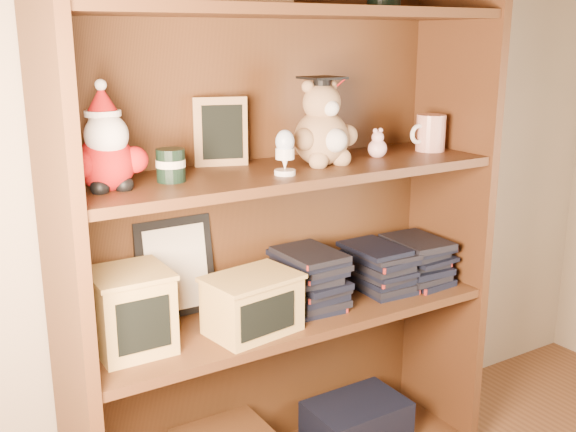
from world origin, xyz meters
name	(u,v)px	position (x,y,z in m)	size (l,w,h in m)	color
bookcase	(277,227)	(0.03, 1.36, 0.78)	(1.20, 0.35, 1.60)	#502E17
shelf_lower	(288,315)	(0.03, 1.30, 0.54)	(1.14, 0.33, 0.02)	#502E17
shelf_upper	(288,172)	(0.03, 1.30, 0.94)	(1.14, 0.33, 0.02)	#502E17
santa_plush	(106,149)	(-0.45, 1.30, 1.04)	(0.18, 0.13, 0.25)	#A50F0F
teachers_tin	(171,165)	(-0.29, 1.30, 0.99)	(0.07, 0.07, 0.08)	black
chalkboard_plaque	(221,133)	(-0.11, 1.42, 1.04)	(0.14, 0.10, 0.18)	#9E7547
egg_cup	(285,151)	(-0.03, 1.23, 1.01)	(0.05, 0.05, 0.11)	white
grad_teddy_bear	(323,131)	(0.13, 1.30, 1.04)	(0.19, 0.17, 0.24)	#A27E55
pink_figurine	(377,146)	(0.32, 1.30, 0.98)	(0.05, 0.05, 0.08)	beige
teacher_mug	(430,133)	(0.52, 1.30, 1.00)	(0.12, 0.09, 0.11)	silver
certificate_frame	(176,268)	(-0.24, 1.44, 0.68)	(0.21, 0.05, 0.27)	black
treats_box	(131,310)	(-0.41, 1.30, 0.65)	(0.18, 0.18, 0.20)	tan
pencils_box	(253,304)	(-0.12, 1.24, 0.63)	(0.25, 0.20, 0.15)	tan
book_stack_left	(309,279)	(0.10, 1.30, 0.63)	(0.14, 0.20, 0.16)	black
book_stack_mid	(377,266)	(0.34, 1.30, 0.62)	(0.14, 0.20, 0.14)	black
book_stack_right	(415,260)	(0.49, 1.30, 0.61)	(0.14, 0.20, 0.13)	black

